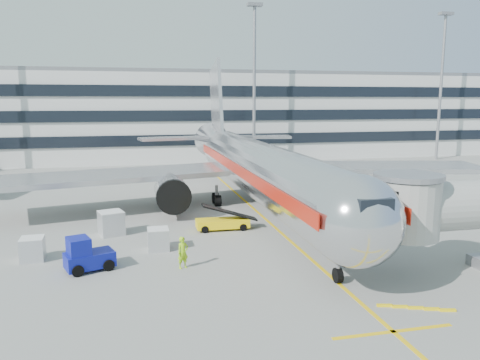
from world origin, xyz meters
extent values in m
plane|color=gray|center=(0.00, 0.00, 0.00)|extent=(180.00, 180.00, 0.00)
cube|color=yellow|center=(0.00, 10.00, 0.01)|extent=(0.25, 70.00, 0.01)
cube|color=yellow|center=(0.00, -14.00, 0.01)|extent=(6.00, 0.25, 0.01)
cylinder|color=silver|center=(0.00, 8.00, 4.20)|extent=(5.00, 36.00, 5.00)
sphere|color=silver|center=(0.00, -10.00, 4.20)|extent=(5.00, 5.00, 5.00)
cone|color=silver|center=(0.00, 31.00, 4.80)|extent=(5.00, 10.00, 5.00)
cube|color=black|center=(0.00, -11.50, 5.33)|extent=(1.80, 1.20, 0.90)
cube|color=#B7B7BC|center=(13.00, 13.50, 3.40)|extent=(24.95, 12.07, 0.50)
cube|color=#B7B7BC|center=(-13.00, 13.50, 3.40)|extent=(24.95, 12.07, 0.50)
cylinder|color=#99999E|center=(8.00, 10.00, 2.20)|extent=(3.00, 4.20, 3.00)
cylinder|color=#99999E|center=(-8.00, 10.00, 2.20)|extent=(3.00, 4.20, 3.00)
cylinder|color=black|center=(8.00, 8.00, 2.20)|extent=(3.10, 0.50, 3.10)
cylinder|color=black|center=(-8.00, 8.00, 2.20)|extent=(3.10, 0.50, 3.10)
cube|color=#B7B7BC|center=(0.00, 31.50, 9.20)|extent=(0.45, 9.39, 13.72)
cube|color=#B7B7BC|center=(5.50, 32.00, 5.40)|extent=(10.41, 4.94, 0.35)
cube|color=#B7B7BC|center=(-5.50, 32.00, 5.40)|extent=(10.41, 4.94, 0.35)
cylinder|color=gray|center=(0.00, -8.00, 0.90)|extent=(0.24, 0.24, 1.80)
cylinder|color=black|center=(0.00, -8.00, 0.45)|extent=(0.35, 0.90, 0.90)
cylinder|color=gray|center=(3.20, 14.00, 1.00)|extent=(0.30, 0.30, 2.00)
cylinder|color=gray|center=(-3.20, 14.00, 1.00)|extent=(0.30, 0.30, 2.00)
cube|color=#B71C0D|center=(2.52, 8.00, 4.50)|extent=(0.06, 38.00, 0.90)
cube|color=#B71C0D|center=(-2.52, 8.00, 4.50)|extent=(0.06, 38.00, 0.90)
cylinder|color=#A8A8A3|center=(4.20, -8.00, 4.20)|extent=(3.80, 3.80, 3.40)
cylinder|color=gray|center=(4.20, -8.00, 6.10)|extent=(4.00, 4.00, 0.30)
cube|color=black|center=(2.90, -8.00, 4.20)|extent=(1.40, 2.60, 2.60)
cylinder|color=black|center=(9.60, -8.00, 0.35)|extent=(0.35, 0.70, 0.70)
cube|color=silver|center=(0.00, 58.00, 7.50)|extent=(150.00, 24.00, 15.00)
cube|color=black|center=(0.00, 45.90, 4.00)|extent=(150.00, 0.30, 1.80)
cube|color=black|center=(0.00, 45.90, 8.00)|extent=(150.00, 0.30, 1.80)
cube|color=black|center=(0.00, 45.90, 12.00)|extent=(150.00, 0.30, 1.80)
cube|color=gray|center=(0.00, 58.00, 15.30)|extent=(150.00, 24.00, 0.60)
cylinder|color=gray|center=(8.00, 42.00, 12.50)|extent=(0.50, 0.50, 25.00)
cube|color=gray|center=(8.00, 42.00, 25.20)|extent=(2.40, 1.20, 0.50)
cylinder|color=gray|center=(42.00, 42.00, 12.50)|extent=(0.50, 0.50, 25.00)
cube|color=gray|center=(42.00, 42.00, 25.20)|extent=(2.40, 1.20, 0.50)
cube|color=yellow|center=(-4.37, 4.65, 0.54)|extent=(4.32, 1.62, 0.68)
cube|color=black|center=(-4.37, 4.65, 1.42)|extent=(4.53, 1.14, 1.50)
cylinder|color=black|center=(-5.92, 5.36, 0.29)|extent=(0.59, 0.28, 0.59)
cylinder|color=black|center=(-5.94, 3.99, 0.29)|extent=(0.59, 0.28, 0.59)
cylinder|color=black|center=(-2.80, 5.32, 0.29)|extent=(0.59, 0.28, 0.59)
cylinder|color=black|center=(-2.81, 3.95, 0.29)|extent=(0.59, 0.28, 0.59)
cube|color=#0C148C|center=(-14.17, -2.59, 0.67)|extent=(3.27, 2.51, 0.93)
cube|color=#0C148C|center=(-14.75, -2.80, 1.60)|extent=(1.68, 1.87, 1.13)
cube|color=black|center=(-14.75, -2.80, 1.96)|extent=(1.51, 1.64, 0.10)
cylinder|color=black|center=(-15.30, -2.17, 0.36)|extent=(0.78, 0.53, 0.72)
cylinder|color=black|center=(-14.79, -3.63, 0.36)|extent=(0.78, 0.53, 0.72)
cylinder|color=black|center=(-13.55, -1.56, 0.36)|extent=(0.78, 0.53, 0.72)
cylinder|color=black|center=(-13.04, -3.02, 0.36)|extent=(0.78, 0.53, 0.72)
cube|color=silver|center=(-17.99, 0.10, 0.75)|extent=(1.51, 1.51, 1.51)
cube|color=white|center=(-17.99, 0.10, 1.52)|extent=(1.51, 1.51, 0.06)
cube|color=silver|center=(-13.17, 5.18, 0.91)|extent=(2.21, 2.21, 1.82)
cube|color=white|center=(-13.17, 5.18, 1.84)|extent=(2.21, 2.21, 0.07)
cube|color=silver|center=(-9.79, 0.48, 0.75)|extent=(1.47, 1.47, 1.51)
cube|color=white|center=(-9.79, 0.48, 1.52)|extent=(1.47, 1.47, 0.06)
imported|color=#9CDA17|center=(-8.47, -3.58, 1.02)|extent=(0.88, 0.76, 2.04)
camera|label=1|loc=(-11.27, -31.80, 10.40)|focal=35.00mm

